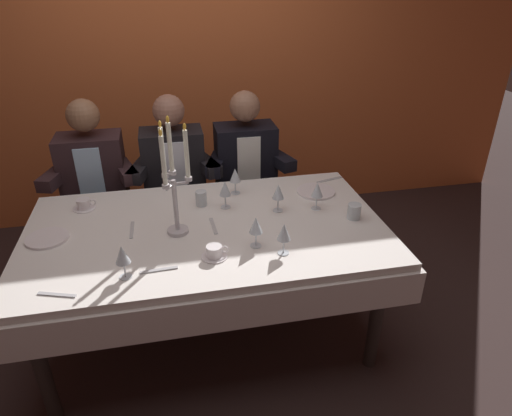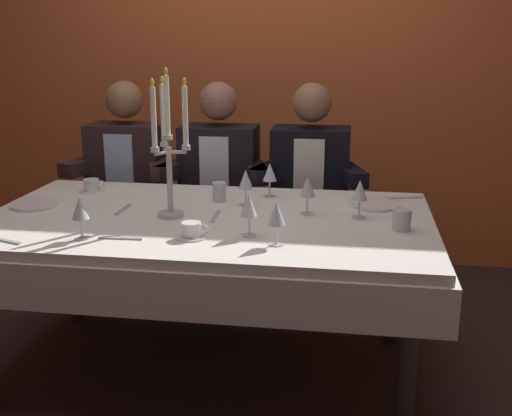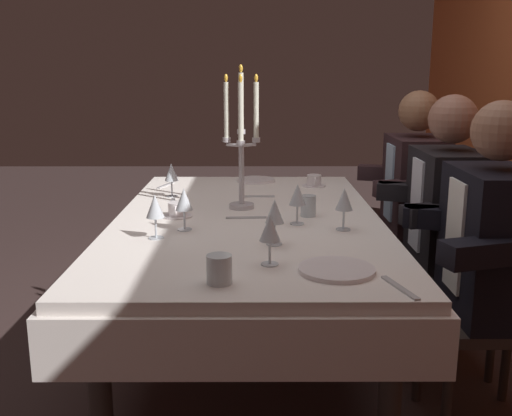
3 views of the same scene
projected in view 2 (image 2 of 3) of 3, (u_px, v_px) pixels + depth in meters
ground_plane at (211, 371)px, 2.91m from camera, size 12.00×12.00×0.00m
back_wall at (263, 56)px, 4.13m from camera, size 6.00×0.12×2.70m
dining_table at (208, 243)px, 2.75m from camera, size 1.94×1.14×0.74m
candelabra at (169, 151)px, 2.63m from camera, size 0.15×0.17×0.62m
dinner_plate_0 at (374, 204)px, 2.87m from camera, size 0.23×0.23×0.01m
dinner_plate_1 at (34, 205)px, 2.87m from camera, size 0.21×0.21×0.01m
wine_glass_0 at (360, 191)px, 2.66m from camera, size 0.07×0.07×0.16m
wine_glass_1 at (276, 215)px, 2.32m from camera, size 0.07×0.07×0.16m
wine_glass_2 at (249, 207)px, 2.42m from camera, size 0.07×0.07×0.16m
wine_glass_3 at (246, 181)px, 2.85m from camera, size 0.07×0.07×0.16m
wine_glass_4 at (270, 173)px, 3.00m from camera, size 0.07×0.07×0.16m
wine_glass_5 at (80, 210)px, 2.39m from camera, size 0.07×0.07×0.16m
wine_glass_6 at (307, 188)px, 2.71m from camera, size 0.07×0.07×0.16m
water_tumbler_0 at (219, 192)px, 2.94m from camera, size 0.06×0.06×0.09m
water_tumbler_1 at (402, 220)px, 2.51m from camera, size 0.07×0.07×0.08m
coffee_cup_0 at (192, 231)px, 2.42m from camera, size 0.13×0.12×0.06m
coffee_cup_1 at (92, 186)px, 3.13m from camera, size 0.13×0.12×0.06m
fork_0 at (124, 209)px, 2.81m from camera, size 0.02×0.17×0.01m
spoon_1 at (121, 238)px, 2.42m from camera, size 0.17×0.03×0.01m
fork_2 at (215, 216)px, 2.70m from camera, size 0.03×0.17×0.01m
knife_3 at (404, 198)px, 3.00m from camera, size 0.19×0.07×0.01m
fork_4 at (4, 240)px, 2.39m from camera, size 0.17×0.07×0.01m
seated_diner_0 at (128, 169)px, 3.66m from camera, size 0.63×0.48×1.24m
seated_diner_1 at (220, 172)px, 3.58m from camera, size 0.63×0.48×1.24m
seated_diner_2 at (310, 175)px, 3.50m from camera, size 0.63×0.48×1.24m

